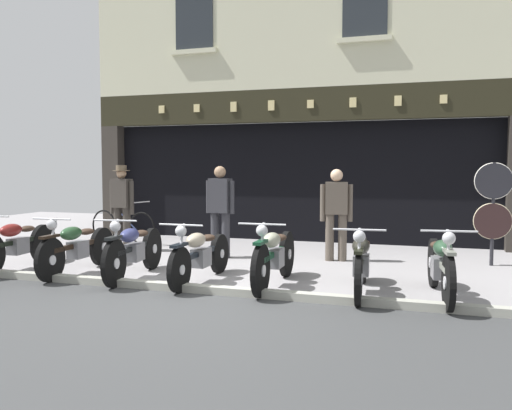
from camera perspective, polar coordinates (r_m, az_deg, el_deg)
The scene contains 16 objects.
ground at distance 6.37m, azimuth -10.38°, elevation -11.32°, with size 21.39×22.00×0.18m.
shop_facade at distance 13.68m, azimuth 5.76°, elevation 4.57°, with size 9.69×4.42×6.67m.
motorcycle_far_left at distance 9.52m, azimuth -23.62°, elevation -3.64°, with size 0.62×1.96×0.92m.
motorcycle_left at distance 8.85m, azimuth -18.15°, elevation -4.10°, with size 0.62×2.00×0.91m.
motorcycle_center_left at distance 8.27m, azimuth -12.60°, elevation -4.49°, with size 0.62×2.02×0.93m.
motorcycle_center at distance 7.81m, azimuth -5.83°, elevation -5.05°, with size 0.62×2.00×0.89m.
motorcycle_center_right at distance 7.51m, azimuth 1.93°, elevation -5.20°, with size 0.62×2.06×0.93m.
motorcycle_right at distance 7.23m, azimuth 10.90°, elevation -5.75°, with size 0.62×2.00×0.91m.
motorcycle_far_right at distance 7.20m, azimuth 18.67°, elevation -5.86°, with size 0.62×1.99×0.92m.
salesman_left at distance 11.00m, azimuth -13.79°, elevation 0.15°, with size 0.56×0.33×1.67m.
shopkeeper_center at distance 9.84m, azimuth -3.75°, elevation -0.22°, with size 0.56×0.26×1.65m.
salesman_right at distance 9.59m, azimuth 8.36°, elevation -0.55°, with size 0.55×0.29×1.60m.
tyre_sign_pole at distance 9.81m, azimuth 23.46°, elevation 0.23°, with size 0.61×0.06×1.71m.
advert_board_near at distance 12.79m, azimuth -4.83°, elevation 3.73°, with size 0.76×0.03×1.11m.
advert_board_far at distance 13.28m, azimuth -9.32°, elevation 4.05°, with size 0.65×0.03×0.92m.
leaning_bicycle at distance 12.14m, azimuth -13.75°, elevation -2.07°, with size 1.77×0.56×0.94m.
Camera 1 is at (2.96, -6.37, 1.64)m, focal length 38.42 mm.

